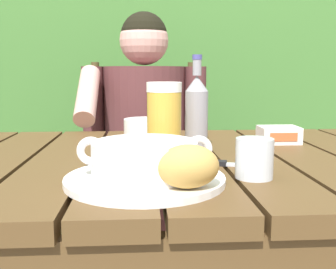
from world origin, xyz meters
The scene contains 13 objects.
dining_table centered at (0.00, 0.00, 0.66)m, with size 1.27×0.81×0.76m.
hedge_backdrop centered at (-0.08, 1.55, 0.86)m, with size 4.03×0.88×1.80m.
chair_near_diner centered at (-0.09, 0.84, 0.48)m, with size 0.48×0.41×1.00m.
person_eating centered at (-0.09, 0.64, 0.70)m, with size 0.48×0.47×1.18m.
serving_plate centered at (-0.10, -0.22, 0.76)m, with size 0.28×0.28×0.01m.
soup_bowl centered at (-0.10, -0.22, 0.80)m, with size 0.24×0.19×0.07m.
bread_roll centered at (-0.03, -0.30, 0.81)m, with size 0.11×0.09×0.07m.
beer_glass centered at (-0.05, 0.01, 0.84)m, with size 0.08×0.08×0.17m.
beer_bottle centered at (0.04, 0.07, 0.86)m, with size 0.06×0.06×0.24m.
water_glass_small centered at (0.11, -0.21, 0.80)m, with size 0.07×0.07×0.07m.
butter_tub centered at (0.28, 0.15, 0.78)m, with size 0.11×0.08×0.05m.
table_knife centered at (0.07, -0.11, 0.76)m, with size 0.14×0.06×0.01m.
diner_bowl centered at (-0.09, 0.31, 0.78)m, with size 0.13×0.13×0.05m.
Camera 1 is at (-0.10, -0.92, 0.95)m, focal length 43.07 mm.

